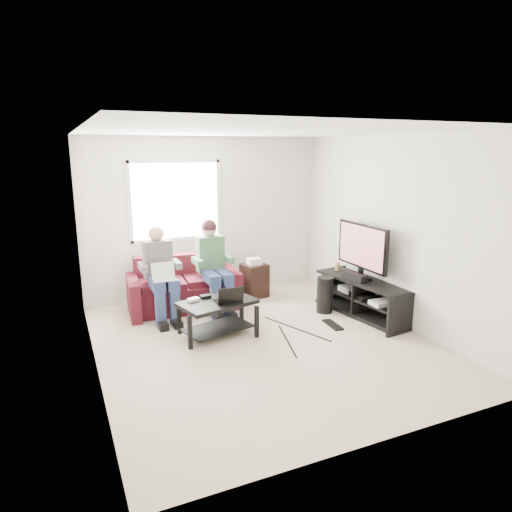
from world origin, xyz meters
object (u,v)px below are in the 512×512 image
object	(u,v)px
tv	(362,248)
subwoofer	(325,295)
coffee_table	(217,310)
tv_stand	(364,299)
end_table	(254,279)
sofa	(184,289)

from	to	relation	value
tv	subwoofer	world-z (taller)	tv
coffee_table	tv_stand	distance (m)	2.23
end_table	sofa	bearing A→B (deg)	-176.88
tv	sofa	bearing A→B (deg)	150.93
coffee_table	tv	bearing A→B (deg)	-1.29
coffee_table	end_table	bearing A→B (deg)	49.91
end_table	subwoofer	bearing A→B (deg)	-59.76
end_table	coffee_table	bearing A→B (deg)	-130.09
sofa	tv_stand	bearing A→B (deg)	-30.88
tv	end_table	xyz separation A→B (m)	(-1.11, 1.36, -0.71)
coffee_table	sofa	bearing A→B (deg)	95.22
sofa	tv_stand	world-z (taller)	sofa
sofa	tv_stand	distance (m)	2.72
subwoofer	end_table	xyz separation A→B (m)	(-0.66, 1.13, 0.02)
coffee_table	end_table	size ratio (longest dim) A/B	1.64
tv_stand	end_table	bearing A→B (deg)	127.33
tv	subwoofer	size ratio (longest dim) A/B	2.02
subwoofer	end_table	world-z (taller)	end_table
tv	tv_stand	bearing A→B (deg)	-88.53
tv_stand	sofa	bearing A→B (deg)	149.12
sofa	tv_stand	size ratio (longest dim) A/B	1.03
subwoofer	sofa	bearing A→B (deg)	150.52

